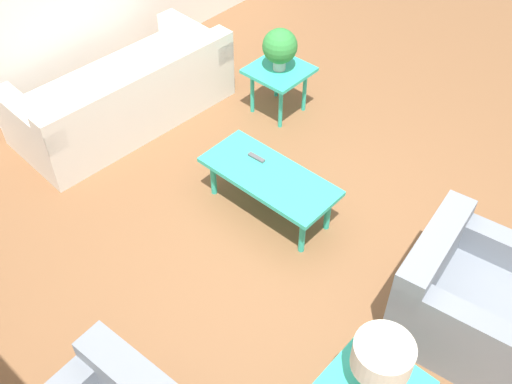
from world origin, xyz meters
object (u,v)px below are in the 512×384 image
at_px(side_table_plant, 279,75).
at_px(table_lamp, 382,358).
at_px(coffee_table, 269,179).
at_px(potted_plant, 280,47).
at_px(sofa, 125,96).
at_px(armchair, 467,299).

bearing_deg(side_table_plant, table_lamp, 139.99).
bearing_deg(table_lamp, coffee_table, -30.95).
bearing_deg(potted_plant, coffee_table, 127.29).
relative_size(sofa, table_lamp, 5.12).
relative_size(side_table_plant, table_lamp, 1.29).
relative_size(armchair, table_lamp, 2.41).
distance_m(armchair, side_table_plant, 2.82).
bearing_deg(sofa, table_lamp, 76.96).
bearing_deg(coffee_table, armchair, -178.44).
distance_m(sofa, coffee_table, 1.87).
bearing_deg(sofa, coffee_table, 92.72).
height_order(sofa, potted_plant, potted_plant).
xyz_separation_m(potted_plant, table_lamp, (-2.52, 2.12, 0.06)).
xyz_separation_m(coffee_table, table_lamp, (-1.68, 1.00, 0.44)).
bearing_deg(coffee_table, side_table_plant, -52.71).
height_order(armchair, side_table_plant, armchair).
height_order(sofa, side_table_plant, sofa).
xyz_separation_m(armchair, potted_plant, (2.60, -1.07, 0.43)).
relative_size(sofa, potted_plant, 5.22).
height_order(coffee_table, table_lamp, table_lamp).
height_order(armchair, table_lamp, table_lamp).
bearing_deg(table_lamp, side_table_plant, -40.01).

